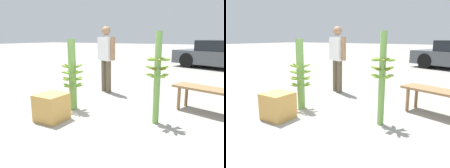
# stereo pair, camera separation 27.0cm
# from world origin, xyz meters

# --- Properties ---
(ground_plane) EXTENTS (80.00, 80.00, 0.00)m
(ground_plane) POSITION_xyz_m (0.00, 0.00, 0.00)
(ground_plane) COLOR gray
(banana_stalk_left) EXTENTS (0.41, 0.41, 1.31)m
(banana_stalk_left) POSITION_xyz_m (-0.80, 0.44, 0.66)
(banana_stalk_left) COLOR #6B9E47
(banana_stalk_left) RESTS_ON ground_plane
(banana_stalk_center) EXTENTS (0.37, 0.37, 1.43)m
(banana_stalk_center) POSITION_xyz_m (0.77, 0.55, 0.76)
(banana_stalk_center) COLOR #6B9E47
(banana_stalk_center) RESTS_ON ground_plane
(vendor_person) EXTENTS (0.65, 0.38, 1.60)m
(vendor_person) POSITION_xyz_m (-0.97, 1.92, 0.94)
(vendor_person) COLOR brown
(vendor_person) RESTS_ON ground_plane
(market_bench) EXTENTS (1.54, 0.81, 0.47)m
(market_bench) POSITION_xyz_m (1.56, 1.39, 0.40)
(market_bench) COLOR olive
(market_bench) RESTS_ON ground_plane
(produce_crate) EXTENTS (0.44, 0.44, 0.44)m
(produce_crate) POSITION_xyz_m (-0.76, -0.17, 0.22)
(produce_crate) COLOR #C69347
(produce_crate) RESTS_ON ground_plane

